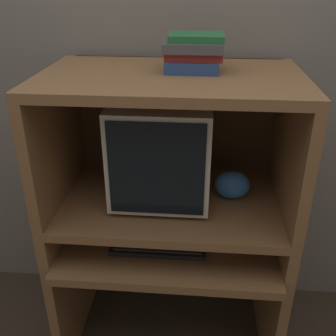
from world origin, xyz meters
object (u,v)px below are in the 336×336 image
object	(u,v)px
mouse	(222,246)
snack_bag	(232,185)
book_stack	(194,53)
crt_monitor	(162,147)
keyboard	(158,246)

from	to	relation	value
mouse	snack_bag	world-z (taller)	snack_bag
snack_bag	book_stack	size ratio (longest dim) A/B	0.68
crt_monitor	mouse	xyz separation A→B (m)	(0.26, -0.15, -0.37)
mouse	book_stack	xyz separation A→B (m)	(-0.14, 0.16, 0.74)
mouse	snack_bag	size ratio (longest dim) A/B	0.52
keyboard	book_stack	world-z (taller)	book_stack
crt_monitor	book_stack	size ratio (longest dim) A/B	2.05
crt_monitor	keyboard	distance (m)	0.41
crt_monitor	snack_bag	size ratio (longest dim) A/B	3.03
snack_bag	book_stack	bearing A→B (deg)	173.53
keyboard	snack_bag	distance (m)	0.40
crt_monitor	book_stack	world-z (taller)	book_stack
keyboard	snack_bag	world-z (taller)	snack_bag
keyboard	book_stack	bearing A→B (deg)	55.12
crt_monitor	mouse	distance (m)	0.48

